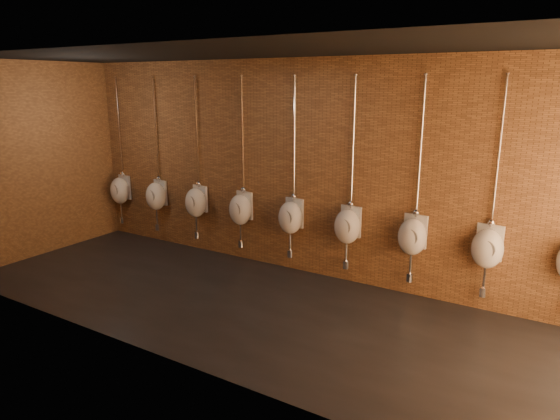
{
  "coord_description": "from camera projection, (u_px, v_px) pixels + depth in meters",
  "views": [
    {
      "loc": [
        3.46,
        -4.93,
        2.84
      ],
      "look_at": [
        -0.1,
        0.9,
        1.1
      ],
      "focal_mm": 32.0,
      "sensor_mm": 36.0,
      "label": 1
    }
  ],
  "objects": [
    {
      "name": "room_shell",
      "position": [
        249.0,
        154.0,
        6.03
      ],
      "size": [
        8.54,
        3.04,
        3.22
      ],
      "color": "black",
      "rests_on": "ground"
    },
    {
      "name": "urinal_3",
      "position": [
        241.0,
        208.0,
        8.01
      ],
      "size": [
        0.42,
        0.38,
        2.72
      ],
      "color": "white",
      "rests_on": "ground"
    },
    {
      "name": "urinal_4",
      "position": [
        291.0,
        216.0,
        7.53
      ],
      "size": [
        0.42,
        0.38,
        2.72
      ],
      "color": "white",
      "rests_on": "ground"
    },
    {
      "name": "urinal_6",
      "position": [
        413.0,
        235.0,
        6.59
      ],
      "size": [
        0.42,
        0.38,
        2.72
      ],
      "color": "white",
      "rests_on": "ground"
    },
    {
      "name": "urinal_5",
      "position": [
        348.0,
        225.0,
        7.06
      ],
      "size": [
        0.42,
        0.38,
        2.72
      ],
      "color": "white",
      "rests_on": "ground"
    },
    {
      "name": "urinal_2",
      "position": [
        196.0,
        201.0,
        8.48
      ],
      "size": [
        0.42,
        0.38,
        2.72
      ],
      "color": "white",
      "rests_on": "ground"
    },
    {
      "name": "urinal_1",
      "position": [
        156.0,
        195.0,
        8.95
      ],
      "size": [
        0.42,
        0.38,
        2.72
      ],
      "color": "white",
      "rests_on": "ground"
    },
    {
      "name": "urinal_0",
      "position": [
        120.0,
        190.0,
        9.42
      ],
      "size": [
        0.42,
        0.38,
        2.72
      ],
      "color": "white",
      "rests_on": "ground"
    },
    {
      "name": "ground",
      "position": [
        251.0,
        307.0,
        6.52
      ],
      "size": [
        8.5,
        8.5,
        0.0
      ],
      "primitive_type": "plane",
      "color": "black",
      "rests_on": "ground"
    },
    {
      "name": "urinal_7",
      "position": [
        488.0,
        247.0,
        6.12
      ],
      "size": [
        0.42,
        0.38,
        2.72
      ],
      "color": "white",
      "rests_on": "ground"
    }
  ]
}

